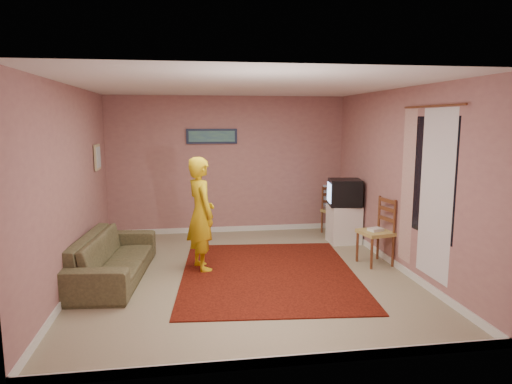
{
  "coord_description": "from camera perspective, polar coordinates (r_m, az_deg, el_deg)",
  "views": [
    {
      "loc": [
        -0.76,
        -6.15,
        2.15
      ],
      "look_at": [
        0.26,
        0.6,
        1.07
      ],
      "focal_mm": 32.0,
      "sensor_mm": 36.0,
      "label": 1
    }
  ],
  "objects": [
    {
      "name": "ground",
      "position": [
        6.56,
        -1.46,
        -10.16
      ],
      "size": [
        5.0,
        5.0,
        0.0
      ],
      "primitive_type": "plane",
      "color": "gray",
      "rests_on": "ground"
    },
    {
      "name": "wall_back",
      "position": [
        8.73,
        -3.54,
        3.37
      ],
      "size": [
        4.5,
        0.02,
        2.6
      ],
      "primitive_type": "cube",
      "color": "#A3716B",
      "rests_on": "ground"
    },
    {
      "name": "wall_front",
      "position": [
        3.83,
        3.13,
        -3.9
      ],
      "size": [
        4.5,
        0.02,
        2.6
      ],
      "primitive_type": "cube",
      "color": "#A3716B",
      "rests_on": "ground"
    },
    {
      "name": "wall_left",
      "position": [
        6.39,
        -21.97,
        0.66
      ],
      "size": [
        0.02,
        5.0,
        2.6
      ],
      "primitive_type": "cube",
      "color": "#A3716B",
      "rests_on": "ground"
    },
    {
      "name": "wall_right",
      "position": [
        6.9,
        17.38,
        1.49
      ],
      "size": [
        0.02,
        5.0,
        2.6
      ],
      "primitive_type": "cube",
      "color": "#A3716B",
      "rests_on": "ground"
    },
    {
      "name": "ceiling",
      "position": [
        6.21,
        -1.56,
        13.12
      ],
      "size": [
        4.5,
        5.0,
        0.02
      ],
      "primitive_type": "cube",
      "color": "white",
      "rests_on": "wall_back"
    },
    {
      "name": "baseboard_back",
      "position": [
        8.93,
        -3.45,
        -4.64
      ],
      "size": [
        4.5,
        0.02,
        0.1
      ],
      "primitive_type": "cube",
      "color": "silver",
      "rests_on": "ground"
    },
    {
      "name": "baseboard_front",
      "position": [
        4.29,
        2.95,
        -20.37
      ],
      "size": [
        4.5,
        0.02,
        0.1
      ],
      "primitive_type": "cube",
      "color": "silver",
      "rests_on": "ground"
    },
    {
      "name": "baseboard_left",
      "position": [
        6.67,
        -21.25,
        -10.02
      ],
      "size": [
        0.02,
        5.0,
        0.1
      ],
      "primitive_type": "cube",
      "color": "silver",
      "rests_on": "ground"
    },
    {
      "name": "baseboard_right",
      "position": [
        7.16,
        16.83,
        -8.48
      ],
      "size": [
        0.02,
        5.0,
        0.1
      ],
      "primitive_type": "cube",
      "color": "silver",
      "rests_on": "ground"
    },
    {
      "name": "window",
      "position": [
        6.09,
        21.07,
        1.77
      ],
      "size": [
        0.01,
        1.1,
        1.5
      ],
      "primitive_type": "cube",
      "color": "black",
      "rests_on": "wall_right"
    },
    {
      "name": "curtain_sheer",
      "position": [
        5.98,
        21.55,
        -0.32
      ],
      "size": [
        0.01,
        0.75,
        2.1
      ],
      "primitive_type": "cube",
      "color": "silver",
      "rests_on": "wall_right"
    },
    {
      "name": "curtain_floral",
      "position": [
        6.58,
        18.4,
        0.65
      ],
      "size": [
        0.01,
        0.35,
        2.1
      ],
      "primitive_type": "cube",
      "color": "beige",
      "rests_on": "wall_right"
    },
    {
      "name": "curtain_rod",
      "position": [
        6.03,
        21.17,
        9.99
      ],
      "size": [
        0.02,
        1.4,
        0.02
      ],
      "primitive_type": "cylinder",
      "rotation": [
        1.57,
        0.0,
        0.0
      ],
      "color": "brown",
      "rests_on": "wall_right"
    },
    {
      "name": "picture_back",
      "position": [
        8.64,
        -5.55,
        6.95
      ],
      "size": [
        0.95,
        0.04,
        0.28
      ],
      "color": "#121B34",
      "rests_on": "wall_back"
    },
    {
      "name": "picture_left",
      "position": [
        7.91,
        -19.2,
        4.13
      ],
      "size": [
        0.04,
        0.38,
        0.42
      ],
      "color": "#C0B384",
      "rests_on": "wall_left"
    },
    {
      "name": "area_rug",
      "position": [
        6.55,
        1.57,
        -10.13
      ],
      "size": [
        2.66,
        3.21,
        0.02
      ],
      "primitive_type": "cube",
      "rotation": [
        0.0,
        0.0,
        -0.09
      ],
      "color": "black",
      "rests_on": "ground"
    },
    {
      "name": "tv_cabinet",
      "position": [
        8.23,
        10.93,
        -3.96
      ],
      "size": [
        0.52,
        0.47,
        0.66
      ],
      "primitive_type": "cube",
      "color": "white",
      "rests_on": "ground"
    },
    {
      "name": "crt_tv",
      "position": [
        8.12,
        11.01,
        -0.07
      ],
      "size": [
        0.61,
        0.57,
        0.47
      ],
      "rotation": [
        0.0,
        0.0,
        -0.16
      ],
      "color": "black",
      "rests_on": "tv_cabinet"
    },
    {
      "name": "chair_a",
      "position": [
        8.79,
        9.83,
        -1.66
      ],
      "size": [
        0.51,
        0.49,
        0.49
      ],
      "rotation": [
        0.0,
        0.0,
        0.32
      ],
      "color": "tan",
      "rests_on": "ground"
    },
    {
      "name": "dvd_player",
      "position": [
        8.8,
        9.82,
        -2.02
      ],
      "size": [
        0.39,
        0.28,
        0.06
      ],
      "primitive_type": "cube",
      "rotation": [
        0.0,
        0.0,
        -0.04
      ],
      "color": "#A4A4A9",
      "rests_on": "chair_a"
    },
    {
      "name": "blue_throw",
      "position": [
        8.91,
        9.54,
        -0.36
      ],
      "size": [
        0.37,
        0.05,
        0.39
      ],
      "primitive_type": "cube",
      "color": "#8DBAE6",
      "rests_on": "chair_a"
    },
    {
      "name": "chair_b",
      "position": [
        7.05,
        14.76,
        -3.93
      ],
      "size": [
        0.51,
        0.53,
        0.54
      ],
      "rotation": [
        0.0,
        0.0,
        -1.38
      ],
      "color": "tan",
      "rests_on": "ground"
    },
    {
      "name": "game_console",
      "position": [
        7.07,
        14.73,
        -4.55
      ],
      "size": [
        0.25,
        0.21,
        0.04
      ],
      "primitive_type": "cube",
      "rotation": [
        0.0,
        0.0,
        0.34
      ],
      "color": "silver",
      "rests_on": "chair_b"
    },
    {
      "name": "sofa",
      "position": [
        6.58,
        -17.46,
        -7.74
      ],
      "size": [
        1.01,
        2.16,
        0.61
      ],
      "primitive_type": "imported",
      "rotation": [
        0.0,
        0.0,
        1.47
      ],
      "color": "brown",
      "rests_on": "ground"
    },
    {
      "name": "person",
      "position": [
        6.59,
        -6.89,
        -2.74
      ],
      "size": [
        0.57,
        0.69,
        1.64
      ],
      "primitive_type": "imported",
      "rotation": [
        0.0,
        0.0,
        1.9
      ],
      "color": "gold",
      "rests_on": "ground"
    }
  ]
}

